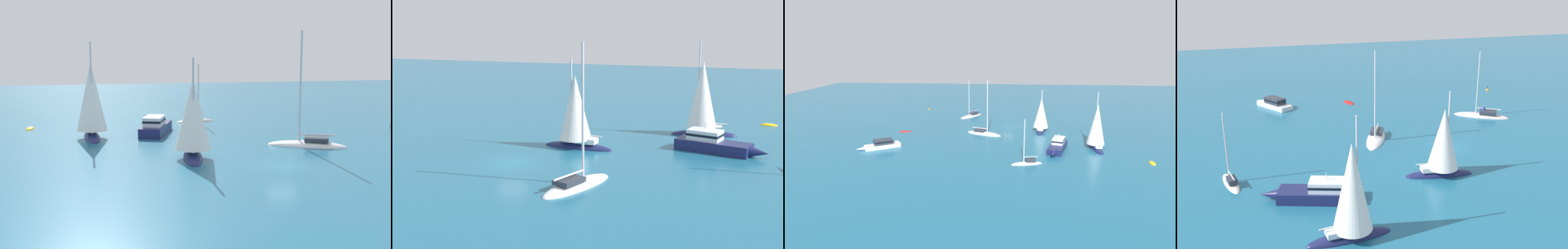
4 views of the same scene
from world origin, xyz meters
The scene contains 6 objects.
ground_plane centered at (0.00, 0.00, 0.00)m, with size 160.00×160.00×0.00m, color #1E607F.
motor_cruiser centered at (-16.74, -8.45, 0.79)m, with size 8.72×4.29×2.64m.
ketch centered at (-15.11, -15.15, 3.63)m, with size 6.88×3.31×10.34m.
sailboat_1 centered at (-3.88, -6.69, 3.16)m, with size 7.05×3.48×9.13m.
sloop_1 centered at (-7.27, 4.92, 0.18)m, with size 4.86×7.65×11.36m.
dinghy centered at (-22.11, -22.03, 0.00)m, with size 1.94×1.00×0.49m.
Camera 2 is at (-19.01, 45.30, 13.73)m, focal length 53.56 mm.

